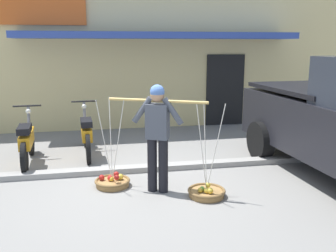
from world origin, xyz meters
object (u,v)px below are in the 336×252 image
object	(u,v)px
fruit_basket_left_side	(112,181)
motorcycle_second_in_row	(86,134)
fruit_vendor	(158,131)
motorcycle_nearest_shop	(27,141)
fruit_basket_right_side	(207,192)

from	to	relation	value
fruit_basket_left_side	motorcycle_second_in_row	bearing A→B (deg)	103.03
motorcycle_second_in_row	fruit_basket_left_side	bearing A→B (deg)	-76.97
fruit_vendor	motorcycle_nearest_shop	world-z (taller)	fruit_vendor
fruit_vendor	motorcycle_nearest_shop	xyz separation A→B (m)	(-2.24, 1.83, -0.52)
fruit_basket_left_side	motorcycle_nearest_shop	size ratio (longest dim) A/B	0.80
fruit_vendor	motorcycle_second_in_row	size ratio (longest dim) A/B	0.93
fruit_basket_left_side	motorcycle_nearest_shop	bearing A→B (deg)	136.24
fruit_vendor	fruit_basket_right_side	size ratio (longest dim) A/B	1.17
motorcycle_second_in_row	fruit_vendor	bearing A→B (deg)	-63.10
fruit_basket_left_side	motorcycle_second_in_row	world-z (taller)	fruit_basket_left_side
fruit_vendor	motorcycle_second_in_row	world-z (taller)	fruit_vendor
fruit_basket_left_side	motorcycle_second_in_row	size ratio (longest dim) A/B	0.80
fruit_basket_left_side	fruit_vendor	bearing A→B (deg)	-26.73
fruit_basket_left_side	fruit_basket_right_side	size ratio (longest dim) A/B	1.00
fruit_vendor	fruit_basket_left_side	xyz separation A→B (m)	(-0.70, 0.35, -0.89)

